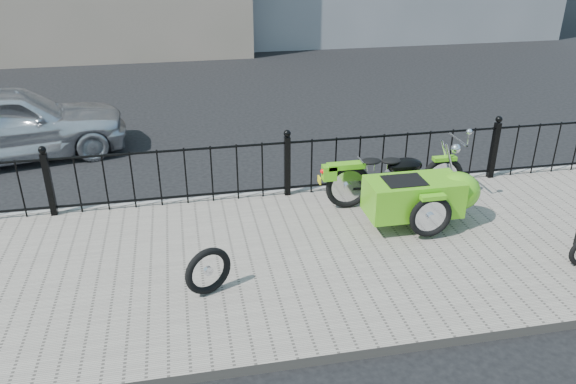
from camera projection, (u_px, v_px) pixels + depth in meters
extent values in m
plane|color=black|center=(305.00, 242.00, 7.80)|extent=(120.00, 120.00, 0.00)
cube|color=gray|center=(314.00, 257.00, 7.33)|extent=(30.00, 3.80, 0.12)
cube|color=gray|center=(286.00, 194.00, 9.05)|extent=(30.00, 0.10, 0.12)
cylinder|color=black|center=(287.00, 143.00, 8.52)|extent=(14.00, 0.04, 0.04)
cylinder|color=black|center=(287.00, 187.00, 8.85)|extent=(14.00, 0.04, 0.04)
cube|color=black|center=(49.00, 185.00, 8.07)|extent=(0.09, 0.09, 0.96)
sphere|color=black|center=(42.00, 150.00, 7.84)|extent=(0.11, 0.11, 0.11)
cube|color=black|center=(287.00, 166.00, 8.69)|extent=(0.09, 0.09, 0.96)
sphere|color=black|center=(287.00, 133.00, 8.46)|extent=(0.11, 0.11, 0.11)
cube|color=black|center=(494.00, 150.00, 9.31)|extent=(0.09, 0.09, 0.96)
sphere|color=black|center=(499.00, 119.00, 9.08)|extent=(0.11, 0.11, 0.11)
torus|color=black|center=(442.00, 178.00, 8.61)|extent=(0.69, 0.09, 0.69)
torus|color=black|center=(348.00, 186.00, 8.34)|extent=(0.69, 0.09, 0.69)
torus|color=black|center=(431.00, 217.00, 7.47)|extent=(0.60, 0.08, 0.60)
cube|color=gray|center=(396.00, 181.00, 8.47)|extent=(0.34, 0.22, 0.24)
cylinder|color=black|center=(396.00, 185.00, 8.50)|extent=(1.40, 0.04, 0.04)
ellipsoid|color=black|center=(405.00, 166.00, 8.38)|extent=(0.54, 0.29, 0.26)
cylinder|color=silver|center=(458.00, 140.00, 8.37)|extent=(0.03, 0.56, 0.03)
cylinder|color=silver|center=(448.00, 159.00, 8.49)|extent=(0.25, 0.04, 0.59)
sphere|color=silver|center=(456.00, 148.00, 8.43)|extent=(0.15, 0.15, 0.15)
cube|color=#5BBB19|center=(445.00, 159.00, 8.47)|extent=(0.36, 0.12, 0.06)
cube|color=#5BBB19|center=(346.00, 166.00, 8.19)|extent=(0.55, 0.16, 0.08)
ellipsoid|color=black|center=(391.00, 161.00, 8.30)|extent=(0.31, 0.22, 0.08)
ellipsoid|color=black|center=(371.00, 161.00, 8.24)|extent=(0.31, 0.22, 0.08)
sphere|color=red|center=(323.00, 171.00, 8.15)|extent=(0.07, 0.07, 0.07)
cube|color=yellow|center=(319.00, 180.00, 8.31)|extent=(0.02, 0.14, 0.10)
cube|color=#5BBB19|center=(413.00, 196.00, 7.75)|extent=(1.30, 0.62, 0.50)
ellipsoid|color=#5BBB19|center=(457.00, 191.00, 7.85)|extent=(0.65, 0.60, 0.54)
cube|color=black|center=(404.00, 182.00, 7.62)|extent=(0.55, 0.43, 0.06)
cube|color=#5BBB19|center=(433.00, 197.00, 7.35)|extent=(0.34, 0.11, 0.06)
torus|color=black|center=(208.00, 271.00, 6.39)|extent=(0.56, 0.33, 0.58)
imported|color=silver|center=(11.00, 123.00, 10.31)|extent=(4.30, 2.45, 1.38)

